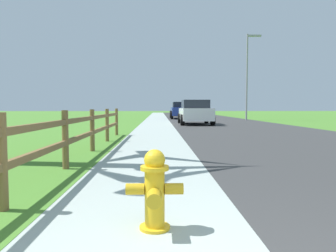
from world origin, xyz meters
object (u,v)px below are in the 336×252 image
fire_hydrant (155,190)px  parked_car_beige (181,110)px  parked_suv_white (195,112)px  parked_car_blue (182,110)px  street_lamp (248,70)px

fire_hydrant → parked_car_beige: size_ratio=0.14×
fire_hydrant → parked_suv_white: bearing=82.2°
parked_car_beige → parked_car_blue: bearing=-93.9°
parked_car_blue → parked_car_beige: 9.32m
fire_hydrant → parked_car_beige: bearing=85.5°
parked_suv_white → parked_car_blue: 9.80m
fire_hydrant → street_lamp: size_ratio=0.10×
fire_hydrant → parked_car_blue: size_ratio=0.14×
fire_hydrant → parked_car_beige: (2.81, 36.03, 0.41)m
street_lamp → parked_suv_white: bearing=-131.4°
parked_suv_white → parked_car_blue: (-0.13, 9.80, 0.03)m
fire_hydrant → parked_car_blue: parked_car_blue is taller
parked_car_blue → street_lamp: (5.01, -4.25, 3.26)m
fire_hydrant → parked_car_beige: parked_car_beige is taller
fire_hydrant → street_lamp: bearing=72.3°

